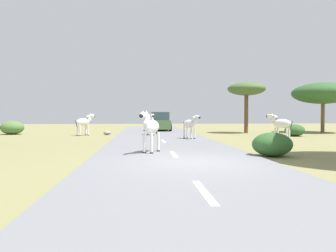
{
  "coord_description": "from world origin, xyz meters",
  "views": [
    {
      "loc": [
        -1.65,
        -10.16,
        1.54
      ],
      "look_at": [
        0.04,
        11.13,
        0.8
      ],
      "focal_mm": 34.84,
      "sensor_mm": 36.0,
      "label": 1
    }
  ],
  "objects_px": {
    "zebra_0": "(151,122)",
    "bush_0": "(272,144)",
    "zebra_3": "(84,122)",
    "tree_3": "(323,93)",
    "zebra_4": "(190,124)",
    "bush_2": "(295,130)",
    "rock_1": "(107,133)",
    "bush_1": "(12,128)",
    "zebra_1": "(281,124)",
    "zebra_2": "(151,127)",
    "tree_2": "(246,90)",
    "car_0": "(160,122)"
  },
  "relations": [
    {
      "from": "zebra_0",
      "to": "bush_0",
      "type": "relative_size",
      "value": 1.15
    },
    {
      "from": "zebra_0",
      "to": "zebra_3",
      "type": "distance_m",
      "value": 4.96
    },
    {
      "from": "zebra_3",
      "to": "tree_3",
      "type": "xyz_separation_m",
      "value": [
        19.73,
        2.34,
        2.38
      ]
    },
    {
      "from": "zebra_4",
      "to": "bush_0",
      "type": "height_order",
      "value": "zebra_4"
    },
    {
      "from": "bush_2",
      "to": "rock_1",
      "type": "relative_size",
      "value": 2.48
    },
    {
      "from": "bush_0",
      "to": "bush_1",
      "type": "xyz_separation_m",
      "value": [
        -14.92,
        14.64,
        0.09
      ]
    },
    {
      "from": "zebra_1",
      "to": "bush_2",
      "type": "xyz_separation_m",
      "value": [
        2.5,
        3.33,
        -0.56
      ]
    },
    {
      "from": "bush_0",
      "to": "bush_2",
      "type": "height_order",
      "value": "bush_0"
    },
    {
      "from": "bush_2",
      "to": "bush_1",
      "type": "bearing_deg",
      "value": 169.55
    },
    {
      "from": "zebra_4",
      "to": "tree_3",
      "type": "distance_m",
      "value": 14.39
    },
    {
      "from": "zebra_0",
      "to": "bush_2",
      "type": "relative_size",
      "value": 1.2
    },
    {
      "from": "zebra_4",
      "to": "rock_1",
      "type": "bearing_deg",
      "value": -74.19
    },
    {
      "from": "tree_3",
      "to": "zebra_0",
      "type": "bearing_deg",
      "value": -168.76
    },
    {
      "from": "zebra_2",
      "to": "bush_2",
      "type": "relative_size",
      "value": 1.18
    },
    {
      "from": "zebra_1",
      "to": "zebra_4",
      "type": "height_order",
      "value": "zebra_1"
    },
    {
      "from": "bush_1",
      "to": "bush_2",
      "type": "distance_m",
      "value": 21.34
    },
    {
      "from": "zebra_3",
      "to": "tree_2",
      "type": "relative_size",
      "value": 0.39
    },
    {
      "from": "zebra_3",
      "to": "bush_2",
      "type": "distance_m",
      "value": 15.29
    },
    {
      "from": "tree_3",
      "to": "bush_1",
      "type": "bearing_deg",
      "value": -178.86
    },
    {
      "from": "bush_0",
      "to": "bush_2",
      "type": "distance_m",
      "value": 12.36
    },
    {
      "from": "tree_3",
      "to": "bush_0",
      "type": "distance_m",
      "value": 18.75
    },
    {
      "from": "zebra_2",
      "to": "tree_2",
      "type": "distance_m",
      "value": 16.42
    },
    {
      "from": "zebra_1",
      "to": "bush_2",
      "type": "relative_size",
      "value": 1.17
    },
    {
      "from": "bush_0",
      "to": "rock_1",
      "type": "relative_size",
      "value": 2.58
    },
    {
      "from": "zebra_1",
      "to": "rock_1",
      "type": "distance_m",
      "value": 12.65
    },
    {
      "from": "tree_2",
      "to": "bush_1",
      "type": "height_order",
      "value": "tree_2"
    },
    {
      "from": "bush_0",
      "to": "zebra_1",
      "type": "bearing_deg",
      "value": 64.33
    },
    {
      "from": "zebra_0",
      "to": "car_0",
      "type": "bearing_deg",
      "value": -107.43
    },
    {
      "from": "zebra_3",
      "to": "car_0",
      "type": "distance_m",
      "value": 8.64
    },
    {
      "from": "zebra_1",
      "to": "rock_1",
      "type": "bearing_deg",
      "value": 113.36
    },
    {
      "from": "zebra_0",
      "to": "car_0",
      "type": "height_order",
      "value": "car_0"
    },
    {
      "from": "bush_2",
      "to": "rock_1",
      "type": "height_order",
      "value": "bush_2"
    },
    {
      "from": "zebra_3",
      "to": "bush_0",
      "type": "xyz_separation_m",
      "value": [
        9.07,
        -12.8,
        -0.54
      ]
    },
    {
      "from": "zebra_1",
      "to": "car_0",
      "type": "distance_m",
      "value": 13.43
    },
    {
      "from": "bush_2",
      "to": "zebra_4",
      "type": "bearing_deg",
      "value": -163.17
    },
    {
      "from": "rock_1",
      "to": "zebra_1",
      "type": "bearing_deg",
      "value": -29.01
    },
    {
      "from": "tree_2",
      "to": "bush_1",
      "type": "relative_size",
      "value": 2.38
    },
    {
      "from": "bush_0",
      "to": "bush_2",
      "type": "xyz_separation_m",
      "value": [
        6.07,
        10.77,
        -0.02
      ]
    },
    {
      "from": "zebra_3",
      "to": "zebra_4",
      "type": "height_order",
      "value": "zebra_3"
    },
    {
      "from": "rock_1",
      "to": "bush_2",
      "type": "bearing_deg",
      "value": -11.63
    },
    {
      "from": "zebra_1",
      "to": "bush_2",
      "type": "distance_m",
      "value": 4.2
    },
    {
      "from": "zebra_2",
      "to": "bush_1",
      "type": "relative_size",
      "value": 0.94
    },
    {
      "from": "tree_2",
      "to": "rock_1",
      "type": "distance_m",
      "value": 11.98
    },
    {
      "from": "zebra_4",
      "to": "car_0",
      "type": "xyz_separation_m",
      "value": [
        -1.31,
        10.69,
        -0.11
      ]
    },
    {
      "from": "zebra_1",
      "to": "car_0",
      "type": "bearing_deg",
      "value": 82.28
    },
    {
      "from": "zebra_3",
      "to": "bush_0",
      "type": "height_order",
      "value": "zebra_3"
    },
    {
      "from": "tree_2",
      "to": "bush_2",
      "type": "height_order",
      "value": "tree_2"
    },
    {
      "from": "bush_1",
      "to": "zebra_0",
      "type": "bearing_deg",
      "value": -12.74
    },
    {
      "from": "zebra_2",
      "to": "bush_0",
      "type": "relative_size",
      "value": 1.13
    },
    {
      "from": "tree_2",
      "to": "rock_1",
      "type": "xyz_separation_m",
      "value": [
        -11.37,
        -1.48,
        -3.48
      ]
    }
  ]
}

